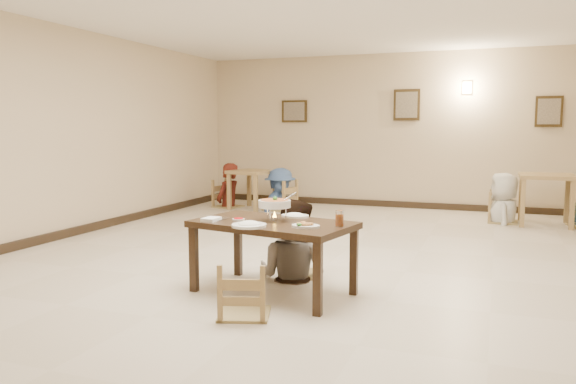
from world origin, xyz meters
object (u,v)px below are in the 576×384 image
at_px(chair_near, 244,264).
at_px(drink_glass, 339,219).
at_px(curry_warmer, 275,204).
at_px(main_diner, 293,199).
at_px(bg_chair_ll, 228,182).
at_px(chair_far, 300,232).
at_px(bg_table_right, 546,183).
at_px(bg_diner_c, 505,173).
at_px(bg_diner_b, 280,168).
at_px(bg_chair_lr, 280,182).
at_px(bg_table_left, 252,177).
at_px(main_table, 273,230).
at_px(bg_diner_a, 228,163).
at_px(bg_chair_rl, 504,193).

xyz_separation_m(chair_near, drink_glass, (0.64, 0.64, 0.32)).
bearing_deg(curry_warmer, main_diner, 91.75).
relative_size(chair_near, bg_chair_ll, 0.87).
bearing_deg(chair_far, bg_table_right, 40.29).
relative_size(chair_far, chair_near, 1.05).
bearing_deg(bg_diner_c, bg_diner_b, -93.40).
bearing_deg(bg_chair_lr, bg_table_right, 103.63).
bearing_deg(bg_chair_lr, drink_glass, 40.70).
xyz_separation_m(chair_far, bg_table_left, (-2.47, 4.27, 0.15)).
bearing_deg(bg_table_right, chair_near, -115.29).
distance_m(drink_glass, bg_chair_ll, 6.26).
bearing_deg(main_table, bg_diner_c, 78.59).
height_order(chair_far, bg_chair_lr, bg_chair_lr).
distance_m(curry_warmer, bg_table_left, 5.50).
relative_size(bg_table_left, bg_table_right, 1.09).
bearing_deg(bg_chair_lr, curry_warmer, 34.78).
distance_m(curry_warmer, bg_table_right, 5.66).
relative_size(bg_chair_ll, bg_diner_a, 0.58).
distance_m(main_diner, curry_warmer, 0.55).
relative_size(curry_warmer, bg_chair_lr, 0.31).
bearing_deg(bg_diner_b, chair_far, -141.81).
distance_m(main_diner, bg_diner_b, 4.82).
bearing_deg(bg_table_right, bg_table_left, -179.59).
xyz_separation_m(drink_glass, bg_diner_a, (-3.66, 5.08, 0.11)).
bearing_deg(main_table, main_diner, 102.88).
bearing_deg(drink_glass, chair_near, -134.87).
height_order(curry_warmer, bg_chair_ll, bg_chair_ll).
bearing_deg(drink_glass, bg_diner_b, 116.68).
xyz_separation_m(bg_chair_ll, bg_chair_rl, (5.08, -0.01, -0.02)).
relative_size(main_table, bg_diner_c, 0.97).
relative_size(bg_table_left, bg_chair_rl, 0.91).
distance_m(curry_warmer, bg_diner_a, 5.82).
relative_size(chair_far, bg_diner_b, 0.58).
distance_m(main_table, curry_warmer, 0.25).
distance_m(curry_warmer, bg_diner_c, 5.40).
relative_size(chair_near, bg_chair_rl, 0.91).
xyz_separation_m(bg_table_left, bg_table_right, (5.15, 0.04, 0.07)).
distance_m(bg_chair_ll, bg_chair_lr, 1.10).
xyz_separation_m(bg_diner_a, bg_diner_c, (5.08, -0.01, -0.04)).
bearing_deg(main_diner, bg_diner_b, -59.28).
xyz_separation_m(curry_warmer, drink_glass, (0.66, -0.09, -0.09)).
relative_size(bg_chair_ll, bg_diner_b, 0.63).
bearing_deg(bg_diner_c, bg_chair_ll, -93.28).
distance_m(main_table, bg_diner_b, 5.39).
distance_m(main_table, bg_diner_a, 5.87).
bearing_deg(bg_chair_ll, bg_diner_b, -76.43).
xyz_separation_m(bg_table_left, bg_diner_a, (-0.55, 0.06, 0.26)).
height_order(main_diner, bg_table_left, main_diner).
relative_size(bg_diner_a, bg_diner_c, 1.05).
height_order(main_table, main_diner, main_diner).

